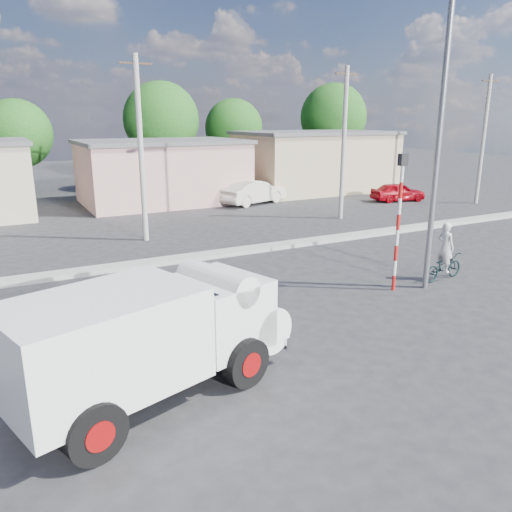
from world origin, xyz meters
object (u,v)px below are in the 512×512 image
truck (156,334)px  cyclist (444,256)px  car_red (398,192)px  car_cream (254,192)px  streetlight (436,133)px  traffic_pole (399,211)px  bicycle (443,267)px

truck → cyclist: truck is taller
car_red → truck: bearing=138.0°
car_cream → streetlight: 18.07m
truck → car_cream: size_ratio=1.30×
car_cream → car_red: bearing=-129.5°
car_red → traffic_pole: bearing=147.6°
cyclist → traffic_pole: (-2.26, -0.03, 1.73)m
truck → cyclist: (10.89, 2.64, -0.46)m
car_cream → streetlight: streetlight is taller
traffic_pole → streetlight: bearing=-17.7°
car_cream → cyclist: bearing=156.8°
cyclist → traffic_pole: traffic_pole is taller
traffic_pole → streetlight: 2.56m
cyclist → streetlight: streetlight is taller
truck → streetlight: size_ratio=0.68×
car_cream → car_red: 9.72m
car_cream → traffic_pole: bearing=149.4°
streetlight → truck: bearing=-166.5°
bicycle → traffic_pole: 3.10m
streetlight → car_cream: bearing=80.8°
car_cream → car_red: size_ratio=1.30×
traffic_pole → streetlight: (0.94, -0.30, 2.37)m
bicycle → streetlight: streetlight is taller
bicycle → streetlight: size_ratio=0.20×
car_red → traffic_pole: traffic_pole is taller
streetlight → cyclist: bearing=14.1°
car_cream → traffic_pole: (-3.76, -17.05, 1.82)m
truck → car_red: (21.45, 16.13, -0.70)m
bicycle → car_cream: car_cream is taller
truck → bicycle: bearing=-3.6°
cyclist → car_cream: 17.09m
cyclist → traffic_pole: size_ratio=0.40×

